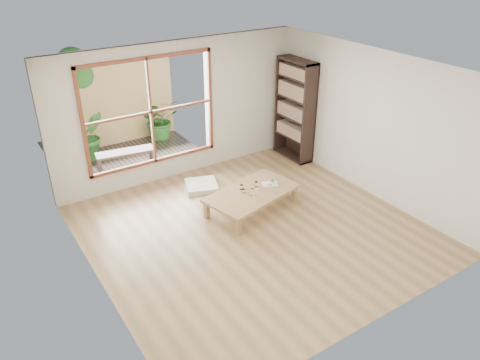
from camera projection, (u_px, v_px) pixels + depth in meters
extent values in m
plane|color=#A98154|center=(253.00, 229.00, 7.60)|extent=(5.00, 5.00, 0.00)
cube|color=#9A6F4B|center=(252.00, 193.00, 8.00)|extent=(1.76, 1.23, 0.05)
cube|color=#9A6F4B|center=(238.00, 227.00, 7.40)|extent=(0.10, 0.10, 0.30)
cube|color=#9A6F4B|center=(207.00, 210.00, 7.85)|extent=(0.10, 0.10, 0.30)
cube|color=#9A6F4B|center=(294.00, 194.00, 8.31)|extent=(0.10, 0.10, 0.30)
cube|color=#9A6F4B|center=(263.00, 181.00, 8.76)|extent=(0.10, 0.10, 0.30)
cube|color=silver|center=(201.00, 185.00, 8.83)|extent=(0.74, 0.74, 0.08)
cube|color=black|center=(295.00, 110.00, 9.60)|extent=(0.33, 0.94, 2.08)
cylinder|color=silver|center=(252.00, 192.00, 7.84)|extent=(0.07, 0.07, 0.13)
cylinder|color=silver|center=(256.00, 184.00, 8.13)|extent=(0.06, 0.06, 0.09)
cylinder|color=silver|center=(241.00, 187.00, 8.04)|extent=(0.06, 0.06, 0.08)
cylinder|color=silver|center=(243.00, 191.00, 7.94)|extent=(0.06, 0.06, 0.07)
cube|color=white|center=(270.00, 184.00, 8.21)|extent=(0.32, 0.28, 0.02)
sphere|color=#547D32|center=(272.00, 180.00, 8.25)|extent=(0.07, 0.07, 0.07)
cube|color=orange|center=(270.00, 184.00, 8.16)|extent=(0.06, 0.05, 0.02)
cube|color=beige|center=(266.00, 184.00, 8.19)|extent=(0.07, 0.07, 0.02)
cylinder|color=silver|center=(274.00, 184.00, 8.17)|extent=(0.14, 0.07, 0.01)
cube|color=#3C322B|center=(135.00, 159.00, 9.94)|extent=(2.80, 2.00, 0.05)
cube|color=black|center=(125.00, 152.00, 9.38)|extent=(1.19, 0.51, 0.05)
cube|color=black|center=(100.00, 168.00, 9.17)|extent=(0.07, 0.07, 0.32)
cube|color=black|center=(98.00, 163.00, 9.38)|extent=(0.07, 0.07, 0.32)
cube|color=black|center=(154.00, 158.00, 9.56)|extent=(0.07, 0.07, 0.32)
cube|color=black|center=(151.00, 153.00, 9.76)|extent=(0.07, 0.07, 0.32)
cube|color=tan|center=(113.00, 106.00, 10.26)|extent=(2.80, 0.06, 1.80)
imported|color=#2F6A27|center=(160.00, 119.00, 10.68)|extent=(0.86, 0.74, 0.94)
imported|color=#2F6A27|center=(91.00, 136.00, 9.69)|extent=(0.59, 0.49, 1.04)
cylinder|color=#4C3D2D|center=(78.00, 112.00, 10.19)|extent=(0.14, 0.14, 1.60)
sphere|color=#2F6A27|center=(77.00, 73.00, 9.85)|extent=(0.84, 0.84, 0.84)
sphere|color=#2F6A27|center=(65.00, 83.00, 9.88)|extent=(0.70, 0.70, 0.70)
sphere|color=#2F6A27|center=(72.00, 63.00, 9.62)|extent=(0.64, 0.64, 0.64)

